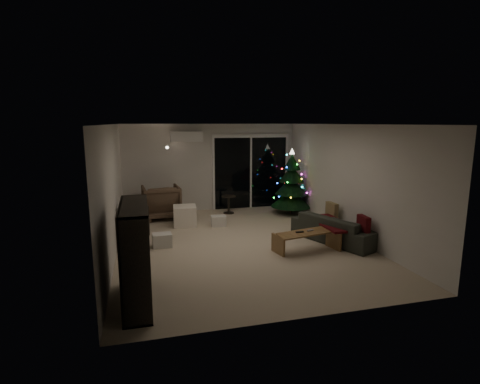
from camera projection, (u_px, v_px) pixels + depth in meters
The scene contains 18 objects.
room at pixel (242, 184), 9.35m from camera, with size 6.50×7.51×2.60m.
bookshelf at pixel (123, 256), 5.19m from camera, with size 0.36×1.43×1.43m, color black, non-canonical shape.
media_cabinet at pixel (130, 227), 7.99m from camera, with size 0.41×1.10×0.69m, color black.
stereo at pixel (129, 208), 7.91m from camera, with size 0.35×0.41×0.15m, color black.
armchair at pixel (161, 202), 10.00m from camera, with size 0.95×0.98×0.89m, color brown.
ottoman at pixel (185, 216), 9.31m from camera, with size 0.55×0.55×0.50m, color white.
cardboard_box_a at pixel (162, 240), 7.74m from camera, with size 0.39×0.29×0.28m, color silver.
cardboard_box_b at pixel (219, 221), 9.30m from camera, with size 0.36×0.27×0.25m, color silver.
side_table at pixel (229, 204), 10.58m from camera, with size 0.40×0.40×0.51m, color black.
floor_lamp at pixel (168, 179), 10.69m from camera, with size 0.30×0.30×1.88m, color black.
sofa at pixel (336, 228), 8.07m from camera, with size 1.95×0.76×0.57m, color #252722.
sofa_throw at pixel (332, 223), 8.03m from camera, with size 0.61×1.41×0.05m, color #450D0B.
cushion_a at pixel (332, 211), 8.71m from camera, with size 0.11×0.38×0.38m, color #8D7653.
cushion_b at pixel (363, 225), 7.48m from camera, with size 0.11×0.38×0.38m, color #450D0B.
coffee_table at pixel (306, 242), 7.45m from camera, with size 1.26×0.44×0.40m, color brown, non-canonical shape.
remote_a at pixel (300, 232), 7.38m from camera, with size 0.16×0.05×0.02m, color black.
remote_b at pixel (310, 230), 7.49m from camera, with size 0.15×0.04×0.02m, color slate.
christmas_tree at pixel (291, 181), 10.41m from camera, with size 1.14×1.14×1.84m, color black.
Camera 1 is at (-1.93, -7.42, 2.53)m, focal length 28.00 mm.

